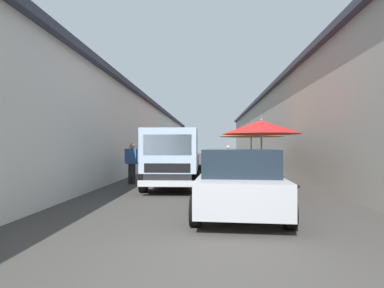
{
  "coord_description": "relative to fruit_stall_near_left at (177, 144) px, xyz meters",
  "views": [
    {
      "loc": [
        -3.65,
        -0.01,
        1.52
      ],
      "look_at": [
        10.01,
        0.79,
        1.61
      ],
      "focal_mm": 27.79,
      "sensor_mm": 36.0,
      "label": 1
    }
  ],
  "objects": [
    {
      "name": "ground",
      "position": [
        -2.0,
        -2.07,
        -1.66
      ],
      "size": [
        90.0,
        90.0,
        0.0
      ],
      "primitive_type": "plane",
      "color": "#3D3A38"
    },
    {
      "name": "building_left_whitewash",
      "position": [
        0.25,
        5.37,
        0.62
      ],
      "size": [
        49.8,
        7.5,
        4.55
      ],
      "color": "silver",
      "rests_on": "ground"
    },
    {
      "name": "building_right_concrete",
      "position": [
        0.25,
        -9.51,
        0.98
      ],
      "size": [
        49.8,
        7.5,
        5.27
      ],
      "color": "#A39E93",
      "rests_on": "ground"
    },
    {
      "name": "fruit_stall_near_left",
      "position": [
        0.0,
        0.0,
        0.0
      ],
      "size": [
        2.21,
        2.21,
        2.25
      ],
      "color": "#9E9EA3",
      "rests_on": "ground"
    },
    {
      "name": "fruit_stall_far_right",
      "position": [
        -5.82,
        -3.96,
        0.17
      ],
      "size": [
        2.84,
        2.84,
        2.35
      ],
      "color": "#9E9EA3",
      "rests_on": "ground"
    },
    {
      "name": "fruit_stall_near_right",
      "position": [
        -9.21,
        -3.8,
        0.23
      ],
      "size": [
        2.58,
        2.58,
        2.43
      ],
      "color": "#9E9EA3",
      "rests_on": "ground"
    },
    {
      "name": "hatchback_car",
      "position": [
        -12.28,
        -2.75,
        -0.93
      ],
      "size": [
        4.0,
        2.09,
        1.45
      ],
      "color": "#ADAFB5",
      "rests_on": "ground"
    },
    {
      "name": "delivery_truck",
      "position": [
        -8.85,
        -0.79,
        -0.62
      ],
      "size": [
        4.95,
        2.03,
        2.08
      ],
      "color": "black",
      "rests_on": "ground"
    },
    {
      "name": "vendor_by_crates",
      "position": [
        -3.83,
        -3.05,
        -0.78
      ],
      "size": [
        0.29,
        0.62,
        1.55
      ],
      "color": "#665B4C",
      "rests_on": "ground"
    },
    {
      "name": "vendor_in_shade",
      "position": [
        -7.42,
        1.02,
        -0.72
      ],
      "size": [
        0.31,
        0.63,
        1.63
      ],
      "color": "#232328",
      "rests_on": "ground"
    },
    {
      "name": "parked_scooter",
      "position": [
        -4.48,
        -0.35,
        -1.21
      ],
      "size": [
        1.68,
        0.49,
        1.14
      ],
      "color": "black",
      "rests_on": "ground"
    }
  ]
}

